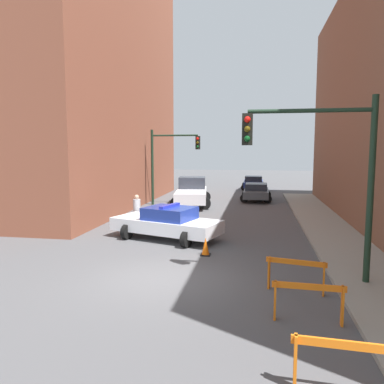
{
  "coord_description": "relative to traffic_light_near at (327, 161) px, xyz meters",
  "views": [
    {
      "loc": [
        2.81,
        -10.54,
        3.85
      ],
      "look_at": [
        -0.32,
        7.31,
        1.78
      ],
      "focal_mm": 35.0,
      "sensor_mm": 36.0,
      "label": 1
    }
  ],
  "objects": [
    {
      "name": "building_corner_left",
      "position": [
        -16.73,
        13.59,
        8.84
      ],
      "size": [
        14.0,
        20.0,
        24.75
      ],
      "color": "brown",
      "rests_on": "ground_plane"
    },
    {
      "name": "parked_car_mid",
      "position": [
        -2.29,
        25.41,
        -2.86
      ],
      "size": [
        2.29,
        4.31,
        1.31
      ],
      "rotation": [
        0.0,
        0.0,
        0.01
      ],
      "color": "navy",
      "rests_on": "ground_plane"
    },
    {
      "name": "police_car",
      "position": [
        -5.71,
        4.45,
        -2.81
      ],
      "size": [
        5.04,
        3.24,
        1.52
      ],
      "rotation": [
        0.0,
        0.0,
        1.25
      ],
      "color": "white",
      "rests_on": "ground_plane"
    },
    {
      "name": "ground_plane",
      "position": [
        -4.73,
        -0.41,
        -3.53
      ],
      "size": [
        120.0,
        120.0,
        0.0
      ],
      "primitive_type": "plane",
      "color": "#4C4C4F"
    },
    {
      "name": "barrier_mid",
      "position": [
        -0.75,
        -2.64,
        -2.91
      ],
      "size": [
        1.6,
        0.23,
        0.9
      ],
      "rotation": [
        0.0,
        0.0,
        -0.04
      ],
      "color": "orange",
      "rests_on": "ground_plane"
    },
    {
      "name": "traffic_light_near",
      "position": [
        0.0,
        0.0,
        0.0
      ],
      "size": [
        3.64,
        0.35,
        5.2
      ],
      "color": "black",
      "rests_on": "sidewalk_right"
    },
    {
      "name": "barrier_back",
      "position": [
        -0.85,
        -0.83,
        -2.91
      ],
      "size": [
        1.58,
        0.45,
        0.9
      ],
      "rotation": [
        0.0,
        0.0,
        -0.2
      ],
      "color": "orange",
      "rests_on": "ground_plane"
    },
    {
      "name": "white_truck",
      "position": [
        -6.39,
        14.4,
        -2.62
      ],
      "size": [
        3.08,
        5.61,
        1.9
      ],
      "rotation": [
        0.0,
        0.0,
        0.13
      ],
      "color": "silver",
      "rests_on": "ground_plane"
    },
    {
      "name": "traffic_light_far",
      "position": [
        -8.03,
        14.18,
        -0.13
      ],
      "size": [
        3.44,
        0.35,
        5.2
      ],
      "color": "black",
      "rests_on": "ground_plane"
    },
    {
      "name": "sidewalk_right",
      "position": [
        1.47,
        -0.41,
        -3.47
      ],
      "size": [
        2.4,
        44.0,
        0.12
      ],
      "color": "gray",
      "rests_on": "ground_plane"
    },
    {
      "name": "traffic_cone",
      "position": [
        -3.74,
        2.26,
        -3.21
      ],
      "size": [
        0.36,
        0.36,
        0.66
      ],
      "color": "black",
      "rests_on": "ground_plane"
    },
    {
      "name": "pedestrian_crossing",
      "position": [
        -7.7,
        6.36,
        -2.67
      ],
      "size": [
        0.47,
        0.47,
        1.66
      ],
      "rotation": [
        0.0,
        0.0,
        1.96
      ],
      "color": "#382D23",
      "rests_on": "ground_plane"
    },
    {
      "name": "barrier_front",
      "position": [
        -0.54,
        -5.12,
        -2.91
      ],
      "size": [
        1.6,
        0.25,
        0.9
      ],
      "rotation": [
        0.0,
        0.0,
        -0.06
      ],
      "color": "orange",
      "rests_on": "ground_plane"
    },
    {
      "name": "parked_car_near",
      "position": [
        -1.99,
        17.55,
        -2.86
      ],
      "size": [
        2.31,
        4.32,
        1.31
      ],
      "rotation": [
        0.0,
        0.0,
        -0.01
      ],
      "color": "#474C51",
      "rests_on": "ground_plane"
    }
  ]
}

